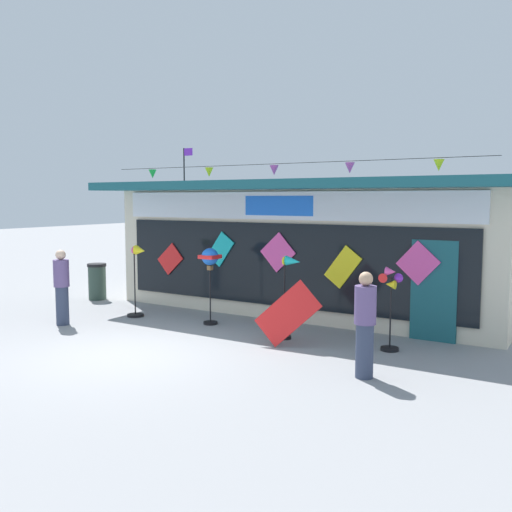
{
  "coord_description": "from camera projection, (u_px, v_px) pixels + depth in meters",
  "views": [
    {
      "loc": [
        7.3,
        -7.34,
        2.81
      ],
      "look_at": [
        0.9,
        2.91,
        1.57
      ],
      "focal_mm": 39.7,
      "sensor_mm": 36.0,
      "label": 1
    }
  ],
  "objects": [
    {
      "name": "wind_spinner_center_right",
      "position": [
        390.0,
        296.0,
        10.35
      ],
      "size": [
        0.41,
        0.34,
        1.57
      ],
      "color": "black",
      "rests_on": "ground_plane"
    },
    {
      "name": "wind_spinner_left",
      "position": [
        210.0,
        263.0,
        12.53
      ],
      "size": [
        0.39,
        0.39,
        1.71
      ],
      "color": "black",
      "rests_on": "ground_plane"
    },
    {
      "name": "wind_spinner_far_left",
      "position": [
        138.0,
        271.0,
        13.32
      ],
      "size": [
        0.62,
        0.39,
        1.71
      ],
      "color": "black",
      "rests_on": "ground_plane"
    },
    {
      "name": "ground_plane",
      "position": [
        130.0,
        353.0,
        10.32
      ],
      "size": [
        80.0,
        80.0,
        0.0
      ],
      "primitive_type": "plane",
      "color": "gray"
    },
    {
      "name": "person_near_camera",
      "position": [
        365.0,
        324.0,
        8.81
      ],
      "size": [
        0.34,
        0.34,
        1.68
      ],
      "rotation": [
        0.0,
        0.0,
        6.09
      ],
      "color": "#333D56",
      "rests_on": "ground_plane"
    },
    {
      "name": "trash_bin",
      "position": [
        97.0,
        281.0,
        15.73
      ],
      "size": [
        0.52,
        0.52,
        1.01
      ],
      "color": "#2D4238",
      "rests_on": "ground_plane"
    },
    {
      "name": "wind_spinner_center_left",
      "position": [
        290.0,
        281.0,
        11.17
      ],
      "size": [
        0.54,
        0.29,
        1.68
      ],
      "color": "black",
      "rests_on": "ground_plane"
    },
    {
      "name": "person_mid_plaza",
      "position": [
        62.0,
        285.0,
        12.55
      ],
      "size": [
        0.46,
        0.45,
        1.68
      ],
      "rotation": [
        0.0,
        0.0,
        0.83
      ],
      "color": "#333D56",
      "rests_on": "ground_plane"
    },
    {
      "name": "display_kite_on_ground",
      "position": [
        288.0,
        313.0,
        10.69
      ],
      "size": [
        1.28,
        0.37,
        1.28
      ],
      "primitive_type": "cube",
      "rotation": [
        -0.29,
        0.79,
        0.0
      ],
      "color": "red",
      "rests_on": "ground_plane"
    },
    {
      "name": "kite_shop_building",
      "position": [
        321.0,
        244.0,
        14.75
      ],
      "size": [
        10.11,
        5.59,
        4.31
      ],
      "color": "beige",
      "rests_on": "ground_plane"
    }
  ]
}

